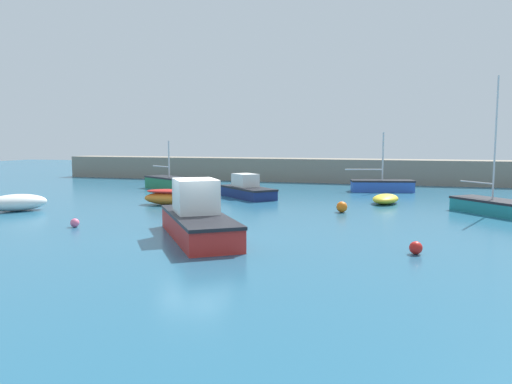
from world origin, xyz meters
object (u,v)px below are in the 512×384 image
motorboat_grey_hull (198,218)px  cabin_cruiser_white (247,189)px  sailboat_short_mast (382,185)px  sailboat_tall_mast (492,206)px  mooring_buoy_pink (75,223)px  rowboat_white_midwater (386,199)px  sailboat_twin_hulled (169,183)px  mooring_buoy_red (416,248)px  rowboat_with_red_cover (169,197)px  rowboat_blue_near (17,203)px  mooring_buoy_orange (342,207)px

motorboat_grey_hull → cabin_cruiser_white: 13.35m
sailboat_short_mast → sailboat_tall_mast: 11.17m
motorboat_grey_hull → mooring_buoy_pink: motorboat_grey_hull is taller
rowboat_white_midwater → motorboat_grey_hull: (-6.49, -12.65, 0.47)m
cabin_cruiser_white → sailboat_twin_hulled: (-7.34, 3.52, -0.05)m
cabin_cruiser_white → sailboat_twin_hulled: size_ratio=0.96×
cabin_cruiser_white → mooring_buoy_red: (10.25, -13.66, -0.32)m
motorboat_grey_hull → mooring_buoy_pink: (-6.01, 0.59, -0.56)m
sailboat_short_mast → sailboat_tall_mast: (5.89, -9.49, -0.04)m
sailboat_short_mast → rowboat_with_red_cover: (-11.48, -11.04, 0.01)m
sailboat_tall_mast → mooring_buoy_red: size_ratio=16.01×
rowboat_blue_near → sailboat_twin_hulled: 13.09m
sailboat_short_mast → sailboat_twin_hulled: size_ratio=1.03×
rowboat_white_midwater → mooring_buoy_red: size_ratio=6.52×
cabin_cruiser_white → mooring_buoy_orange: cabin_cruiser_white is taller
rowboat_blue_near → mooring_buoy_orange: rowboat_blue_near is taller
sailboat_twin_hulled → sailboat_short_mast: bearing=42.0°
mooring_buoy_orange → sailboat_tall_mast: bearing=13.1°
rowboat_blue_near → sailboat_short_mast: bearing=172.0°
rowboat_white_midwater → rowboat_blue_near: 20.52m
mooring_buoy_pink → rowboat_with_red_cover: bearing=86.4°
rowboat_white_midwater → motorboat_grey_hull: motorboat_grey_hull is taller
sailboat_twin_hulled → mooring_buoy_pink: sailboat_twin_hulled is taller
motorboat_grey_hull → mooring_buoy_orange: bearing=116.7°
rowboat_white_midwater → sailboat_twin_hulled: size_ratio=0.59×
rowboat_with_red_cover → mooring_buoy_pink: (-0.50, -7.93, -0.26)m
rowboat_white_midwater → cabin_cruiser_white: (-8.74, 0.51, 0.25)m
mooring_buoy_pink → sailboat_tall_mast: bearing=27.9°
rowboat_blue_near → sailboat_short_mast: (17.99, 15.74, -0.00)m
rowboat_with_red_cover → sailboat_twin_hulled: bearing=111.1°
rowboat_white_midwater → sailboat_twin_hulled: bearing=-95.2°
sailboat_short_mast → cabin_cruiser_white: sailboat_short_mast is taller
cabin_cruiser_white → sailboat_short_mast: bearing=81.3°
rowboat_with_red_cover → sailboat_twin_hulled: sailboat_twin_hulled is taller
rowboat_blue_near → mooring_buoy_red: bearing=118.7°
motorboat_grey_hull → rowboat_with_red_cover: (-5.52, 8.52, -0.30)m
rowboat_blue_near → cabin_cruiser_white: bearing=174.5°
mooring_buoy_orange → mooring_buoy_pink: bearing=-143.5°
mooring_buoy_red → cabin_cruiser_white: bearing=126.9°
sailboat_tall_mast → rowboat_with_red_cover: (-17.38, -1.54, 0.04)m
sailboat_tall_mast → mooring_buoy_red: sailboat_tall_mast is taller
motorboat_grey_hull → mooring_buoy_red: motorboat_grey_hull is taller
rowboat_blue_near → sailboat_tall_mast: (23.88, 6.25, -0.04)m
motorboat_grey_hull → sailboat_short_mast: (5.97, 19.56, -0.30)m
sailboat_twin_hulled → rowboat_white_midwater: bearing=17.4°
mooring_buoy_pink → mooring_buoy_orange: bearing=36.5°
sailboat_tall_mast → sailboat_twin_hulled: size_ratio=1.45×
sailboat_twin_hulled → mooring_buoy_orange: size_ratio=8.47×
cabin_cruiser_white → mooring_buoy_pink: 13.13m
cabin_cruiser_white → mooring_buoy_pink: (-3.77, -12.57, -0.34)m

